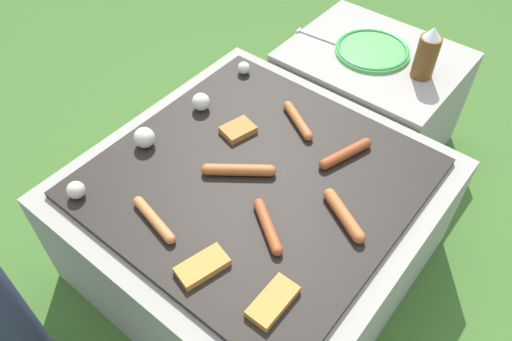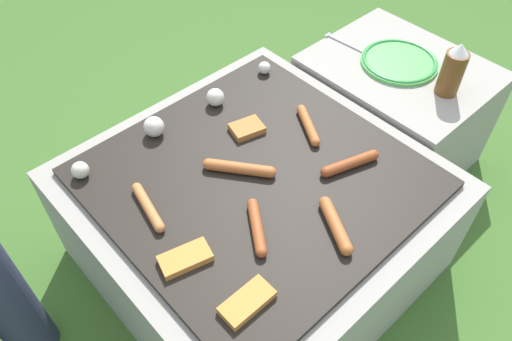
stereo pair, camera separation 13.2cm
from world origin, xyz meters
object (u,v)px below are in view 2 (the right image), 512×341
plate_colorful (399,61)px  condiment_bottle (453,70)px  sausage_front_center (239,168)px  fork_utensil (345,43)px

plate_colorful → condiment_bottle: bearing=-94.7°
sausage_front_center → condiment_bottle: bearing=-14.7°
plate_colorful → condiment_bottle: (-0.02, -0.19, 0.07)m
sausage_front_center → fork_utensil: 0.70m
sausage_front_center → plate_colorful: size_ratio=0.65×
plate_colorful → sausage_front_center: bearing=-179.6°
sausage_front_center → condiment_bottle: (0.70, -0.18, 0.07)m
condiment_bottle → fork_utensil: bearing=94.5°
condiment_bottle → plate_colorful: bearing=85.3°
condiment_bottle → fork_utensil: (-0.03, 0.39, -0.08)m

